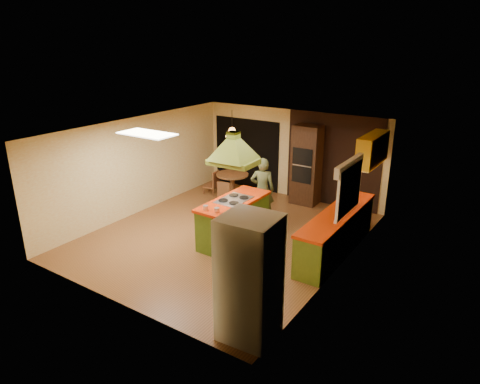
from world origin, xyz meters
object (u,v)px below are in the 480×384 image
Objects in this scene: wall_oven at (307,165)px; dining_table at (232,181)px; man at (262,190)px; canister_large at (354,192)px; refrigerator at (250,278)px; kitchen_island at (234,220)px.

dining_table is (-1.96, -0.72, -0.61)m from wall_oven.
man is at bearing -32.28° from dining_table.
canister_large reaches higher than dining_table.
man is 2.21m from canister_large.
man is 0.82× the size of refrigerator.
kitchen_island is 2.12× the size of dining_table.
kitchen_island is 3.36m from refrigerator.
canister_large is (1.78, -1.24, -0.06)m from wall_oven.
refrigerator is at bearing -53.16° from dining_table.
man is 4.47m from refrigerator.
wall_oven is 10.08× the size of canister_large.
refrigerator is 4.41m from canister_large.
man is (-0.05, 1.33, 0.32)m from kitchen_island.
wall_oven reaches higher than refrigerator.
kitchen_island is 2.82m from canister_large.
kitchen_island is 0.99× the size of refrigerator.
canister_large is at bearing -7.96° from dining_table.
wall_oven is (-1.74, 5.65, 0.10)m from refrigerator.
refrigerator is (2.11, -3.93, 0.18)m from man.
wall_oven is at bearing 145.08° from canister_large.
refrigerator is 2.14× the size of dining_table.
dining_table is (-1.59, 1.00, -0.33)m from man.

